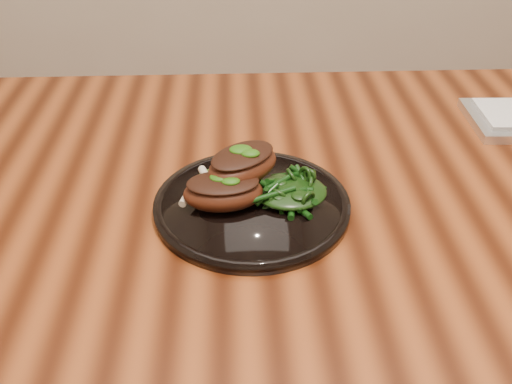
{
  "coord_description": "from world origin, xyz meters",
  "views": [
    {
      "loc": [
        -0.21,
        -0.68,
        1.2
      ],
      "look_at": [
        -0.18,
        -0.07,
        0.78
      ],
      "focal_mm": 40.0,
      "sensor_mm": 36.0,
      "label": 1
    }
  ],
  "objects_px": {
    "plate": "(252,205)",
    "lamb_chop_front": "(223,191)",
    "desk": "(371,225)",
    "greens_heap": "(290,188)"
  },
  "relations": [
    {
      "from": "plate",
      "to": "lamb_chop_front",
      "type": "height_order",
      "value": "lamb_chop_front"
    },
    {
      "from": "lamb_chop_front",
      "to": "greens_heap",
      "type": "xyz_separation_m",
      "value": [
        0.09,
        0.01,
        -0.01
      ]
    },
    {
      "from": "desk",
      "to": "lamb_chop_front",
      "type": "bearing_deg",
      "value": -161.79
    },
    {
      "from": "lamb_chop_front",
      "to": "desk",
      "type": "bearing_deg",
      "value": 18.21
    },
    {
      "from": "lamb_chop_front",
      "to": "greens_heap",
      "type": "distance_m",
      "value": 0.09
    },
    {
      "from": "lamb_chop_front",
      "to": "greens_heap",
      "type": "height_order",
      "value": "lamb_chop_front"
    },
    {
      "from": "desk",
      "to": "greens_heap",
      "type": "distance_m",
      "value": 0.19
    },
    {
      "from": "desk",
      "to": "plate",
      "type": "distance_m",
      "value": 0.22
    },
    {
      "from": "plate",
      "to": "greens_heap",
      "type": "distance_m",
      "value": 0.06
    },
    {
      "from": "plate",
      "to": "greens_heap",
      "type": "height_order",
      "value": "greens_heap"
    }
  ]
}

